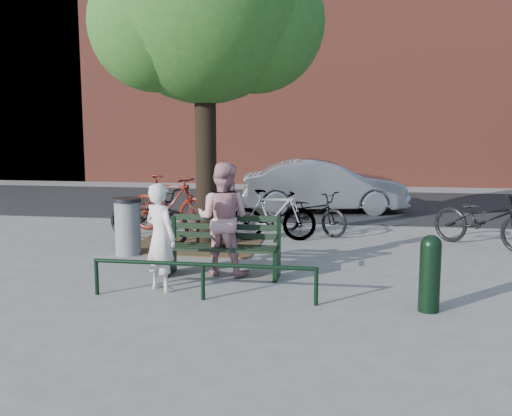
% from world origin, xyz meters
% --- Properties ---
extents(ground, '(90.00, 90.00, 0.00)m').
position_xyz_m(ground, '(0.00, 0.00, 0.00)').
color(ground, gray).
rests_on(ground, ground).
extents(dirt_pit, '(2.40, 2.00, 0.02)m').
position_xyz_m(dirt_pit, '(-1.00, 2.20, 0.01)').
color(dirt_pit, brown).
rests_on(dirt_pit, ground).
extents(road, '(40.00, 7.00, 0.01)m').
position_xyz_m(road, '(0.00, 8.50, 0.01)').
color(road, black).
rests_on(road, ground).
extents(townhouse_row, '(45.00, 4.00, 14.00)m').
position_xyz_m(townhouse_row, '(0.17, 16.00, 6.25)').
color(townhouse_row, brown).
rests_on(townhouse_row, ground).
extents(park_bench, '(1.74, 0.54, 0.97)m').
position_xyz_m(park_bench, '(-0.00, 0.08, 0.48)').
color(park_bench, black).
rests_on(park_bench, ground).
extents(guard_railing, '(3.06, 0.06, 0.51)m').
position_xyz_m(guard_railing, '(0.00, -1.20, 0.40)').
color(guard_railing, black).
rests_on(guard_railing, ground).
extents(street_tree, '(4.20, 3.80, 6.50)m').
position_xyz_m(street_tree, '(-0.75, 2.20, 4.42)').
color(street_tree, black).
rests_on(street_tree, ground).
extents(person_left, '(0.66, 0.60, 1.52)m').
position_xyz_m(person_left, '(-0.70, -0.84, 0.76)').
color(person_left, silver).
rests_on(person_left, ground).
extents(person_right, '(0.94, 0.78, 1.75)m').
position_xyz_m(person_right, '(-0.02, 0.15, 0.88)').
color(person_right, '#C4878C').
rests_on(person_right, ground).
extents(bollard, '(0.26, 0.26, 0.97)m').
position_xyz_m(bollard, '(2.90, -1.21, 0.52)').
color(bollard, black).
rests_on(bollard, ground).
extents(litter_bin, '(0.50, 0.50, 1.03)m').
position_xyz_m(litter_bin, '(-2.01, 1.23, 0.52)').
color(litter_bin, gray).
rests_on(litter_bin, ground).
extents(bicycle_a, '(2.17, 1.44, 1.08)m').
position_xyz_m(bicycle_a, '(-2.04, 2.38, 0.54)').
color(bicycle_a, black).
rests_on(bicycle_a, ground).
extents(bicycle_b, '(2.18, 1.21, 1.26)m').
position_xyz_m(bicycle_b, '(-1.94, 3.42, 0.63)').
color(bicycle_b, '#51120B').
rests_on(bicycle_b, ground).
extents(bicycle_c, '(1.85, 1.46, 0.94)m').
position_xyz_m(bicycle_c, '(1.11, 3.71, 0.47)').
color(bicycle_c, black).
rests_on(bicycle_c, ground).
extents(bicycle_d, '(1.79, 0.74, 1.04)m').
position_xyz_m(bicycle_d, '(0.40, 2.88, 0.52)').
color(bicycle_d, gray).
rests_on(bicycle_d, ground).
extents(bicycle_e, '(2.06, 1.88, 1.09)m').
position_xyz_m(bicycle_e, '(4.45, 2.90, 0.55)').
color(bicycle_e, black).
rests_on(bicycle_e, ground).
extents(parked_car, '(4.50, 2.20, 1.42)m').
position_xyz_m(parked_car, '(1.24, 6.89, 0.71)').
color(parked_car, gray).
rests_on(parked_car, ground).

